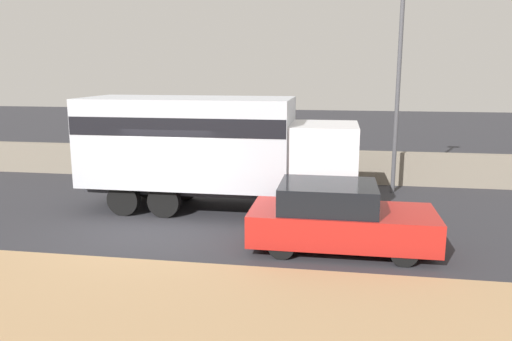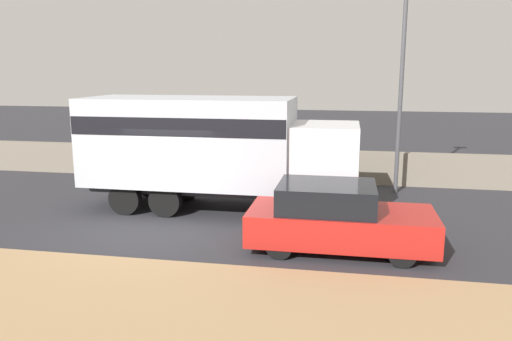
{
  "view_description": "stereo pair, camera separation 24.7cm",
  "coord_description": "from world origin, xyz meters",
  "views": [
    {
      "loc": [
        4.51,
        -12.0,
        4.06
      ],
      "look_at": [
        2.46,
        0.5,
        1.5
      ],
      "focal_mm": 35.0,
      "sensor_mm": 36.0,
      "label": 1
    },
    {
      "loc": [
        4.76,
        -11.95,
        4.06
      ],
      "look_at": [
        2.46,
        0.5,
        1.5
      ],
      "focal_mm": 35.0,
      "sensor_mm": 36.0,
      "label": 2
    }
  ],
  "objects": [
    {
      "name": "stone_wall_backdrop",
      "position": [
        0.0,
        6.11,
        0.6
      ],
      "size": [
        60.0,
        0.35,
        1.19
      ],
      "color": "gray",
      "rests_on": "ground_plane"
    },
    {
      "name": "street_lamp",
      "position": [
        6.41,
        4.95,
        4.63
      ],
      "size": [
        0.56,
        0.28,
        8.13
      ],
      "color": "#4C4C51",
      "rests_on": "ground_plane"
    },
    {
      "name": "dirt_shoulder_foreground",
      "position": [
        0.0,
        -5.22,
        0.02
      ],
      "size": [
        60.0,
        5.76,
        0.04
      ],
      "color": "tan",
      "rests_on": "ground_plane"
    },
    {
      "name": "ground_plane",
      "position": [
        0.0,
        0.0,
        0.0
      ],
      "size": [
        80.0,
        80.0,
        0.0
      ],
      "primitive_type": "plane",
      "color": "#2D2D33"
    },
    {
      "name": "car_hatchback",
      "position": [
        4.59,
        -0.89,
        0.75
      ],
      "size": [
        4.18,
        1.88,
        1.54
      ],
      "color": "#B21E19",
      "rests_on": "ground_plane"
    },
    {
      "name": "box_truck",
      "position": [
        0.87,
        1.9,
        1.94
      ],
      "size": [
        7.85,
        2.6,
        3.28
      ],
      "color": "silver",
      "rests_on": "ground_plane"
    }
  ]
}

